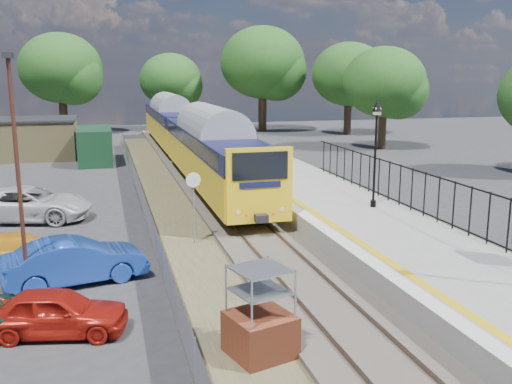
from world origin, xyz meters
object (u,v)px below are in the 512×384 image
object	(u,v)px
speed_sign	(194,196)
carpark_lamp	(17,164)
car_blue	(75,261)
victorian_lamp_north	(376,128)
car_yellow	(20,250)
brick_plinth	(260,314)
train	(186,132)
car_white	(28,204)
car_red	(56,312)

from	to	relation	value
speed_sign	carpark_lamp	xyz separation A→B (m)	(-5.62, -4.16, 2.09)
car_blue	victorian_lamp_north	bearing A→B (deg)	-86.45
carpark_lamp	car_yellow	distance (m)	4.77
victorian_lamp_north	brick_plinth	distance (m)	13.05
brick_plinth	speed_sign	xyz separation A→B (m)	(-0.11, 9.32, 0.90)
speed_sign	car_blue	bearing A→B (deg)	-148.17
victorian_lamp_north	train	bearing A→B (deg)	105.07
victorian_lamp_north	car_blue	world-z (taller)	victorian_lamp_north
brick_plinth	carpark_lamp	distance (m)	8.27
carpark_lamp	car_white	xyz separation A→B (m)	(-1.09, 9.79, -3.28)
carpark_lamp	car_red	world-z (taller)	carpark_lamp
train	speed_sign	bearing A→B (deg)	-97.31
train	carpark_lamp	distance (m)	25.87
victorian_lamp_north	brick_plinth	bearing A→B (deg)	-128.08
speed_sign	car_yellow	size ratio (longest dim) A/B	0.72
car_red	car_yellow	world-z (taller)	car_red
car_yellow	car_white	bearing A→B (deg)	0.44
brick_plinth	car_blue	world-z (taller)	brick_plinth
speed_sign	car_blue	xyz separation A→B (m)	(-4.30, -3.15, -1.24)
train	car_red	size ratio (longest dim) A/B	11.37
speed_sign	carpark_lamp	world-z (taller)	carpark_lamp
victorian_lamp_north	car_red	size ratio (longest dim) A/B	1.28
car_red	car_white	xyz separation A→B (m)	(-2.09, 12.49, 0.16)
train	car_blue	xyz separation A→B (m)	(-6.90, -23.47, -1.61)
victorian_lamp_north	car_white	bearing A→B (deg)	161.11
brick_plinth	carpark_lamp	bearing A→B (deg)	137.96
victorian_lamp_north	speed_sign	xyz separation A→B (m)	(-7.91, -0.64, -2.33)
train	car_yellow	xyz separation A→B (m)	(-8.82, -21.26, -1.76)
car_white	car_red	bearing A→B (deg)	-157.16
brick_plinth	car_white	distance (m)	16.43
car_blue	speed_sign	bearing A→B (deg)	-67.44
brick_plinth	train	bearing A→B (deg)	85.18
victorian_lamp_north	brick_plinth	size ratio (longest dim) A/B	2.07
car_blue	train	bearing A→B (deg)	-30.09
train	car_white	bearing A→B (deg)	-122.39
speed_sign	car_white	world-z (taller)	speed_sign
brick_plinth	speed_sign	world-z (taller)	speed_sign
victorian_lamp_north	car_yellow	size ratio (longest dim) A/B	1.15
car_yellow	brick_plinth	bearing A→B (deg)	-146.84
car_red	car_yellow	size ratio (longest dim) A/B	0.90
train	carpark_lamp	bearing A→B (deg)	-108.57
train	car_yellow	bearing A→B (deg)	-112.52
car_yellow	car_white	size ratio (longest dim) A/B	0.71
train	car_white	size ratio (longest dim) A/B	7.32
car_white	train	bearing A→B (deg)	-19.03
victorian_lamp_north	car_blue	bearing A→B (deg)	-162.75
car_white	car_blue	bearing A→B (deg)	-151.32
carpark_lamp	car_yellow	xyz separation A→B (m)	(-0.59, 3.21, -3.48)
speed_sign	car_blue	distance (m)	5.47
car_red	carpark_lamp	bearing A→B (deg)	32.14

